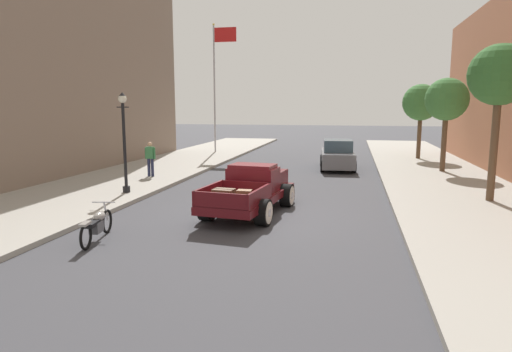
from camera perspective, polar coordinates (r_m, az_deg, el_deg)
name	(u,v)px	position (r m, az deg, el deg)	size (l,w,h in m)	color
ground_plane	(251,215)	(14.46, -0.59, -4.99)	(140.00, 140.00, 0.00)	#3D3D42
sidewalk_left	(53,203)	(17.50, -24.47, -3.10)	(5.50, 64.00, 0.15)	#9E998E
sidewalk_right	(496,225)	(14.70, 28.30, -5.54)	(5.50, 64.00, 0.15)	#9E998E
hotrod_truck_maroon	(252,189)	(14.78, -0.49, -1.70)	(2.55, 5.07, 1.58)	#510F14
motorcycle_parked	(97,225)	(12.32, -19.67, -5.86)	(0.67, 2.10, 0.93)	black
car_background_grey	(337,155)	(25.26, 10.36, 2.60)	(2.11, 4.42, 1.65)	slate
pedestrian_sidewalk_left	(150,157)	(21.84, -13.35, 2.38)	(0.53, 0.22, 1.65)	#232847
street_lamp_near	(124,135)	(17.88, -16.51, 5.05)	(0.50, 0.32, 3.85)	black
flagpole	(217,74)	(33.10, -4.97, 12.84)	(1.74, 0.16, 9.16)	#B2B2B7
street_tree_nearest	(500,77)	(17.69, 28.69, 11.07)	(2.09, 2.09, 5.43)	brown
street_tree_second	(447,100)	(24.84, 23.17, 8.90)	(2.15, 2.15, 4.75)	brown
street_tree_third	(421,103)	(30.54, 20.33, 8.75)	(2.31, 2.31, 4.72)	brown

